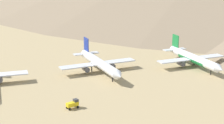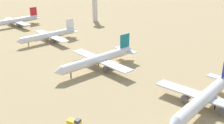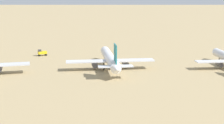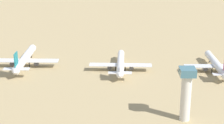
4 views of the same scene
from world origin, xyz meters
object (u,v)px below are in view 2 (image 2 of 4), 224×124
parked_jet_2 (99,59)px  parked_jet_3 (205,97)px  parked_jet_1 (49,35)px  service_truck (75,123)px  control_tower (95,5)px  parked_jet_0 (15,21)px

parked_jet_2 → parked_jet_3: parked_jet_3 is taller
parked_jet_1 → service_truck: (49.60, 98.87, -2.61)m
service_truck → control_tower: bearing=-132.4°
parked_jet_1 → parked_jet_2: (6.81, 62.52, 0.66)m
parked_jet_0 → parked_jet_2: bearing=85.8°
parked_jet_1 → control_tower: size_ratio=1.89×
parked_jet_0 → control_tower: bearing=154.3°
parked_jet_1 → service_truck: size_ratio=8.67×
parked_jet_3 → control_tower: bearing=-114.8°
service_truck → parked_jet_3: bearing=150.9°
parked_jet_0 → parked_jet_2: parked_jet_2 is taller
parked_jet_0 → parked_jet_1: size_ratio=1.03×
parked_jet_2 → parked_jet_0: bearing=-94.2°
parked_jet_0 → parked_jet_1: bearing=87.8°
parked_jet_0 → parked_jet_3: parked_jet_3 is taller
parked_jet_2 → service_truck: (42.79, 36.34, -3.27)m
parked_jet_0 → control_tower: (-65.00, 31.32, 9.71)m
control_tower → parked_jet_2: bearing=51.0°
parked_jet_0 → parked_jet_2: 123.19m
parked_jet_0 → control_tower: 72.81m
parked_jet_2 → parked_jet_3: bearing=93.0°
parked_jet_1 → service_truck: 110.64m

